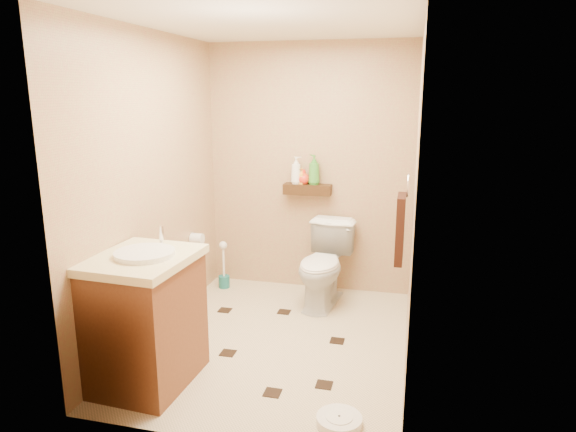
# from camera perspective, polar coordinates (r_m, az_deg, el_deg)

# --- Properties ---
(ground) EXTENTS (2.50, 2.50, 0.00)m
(ground) POSITION_cam_1_polar(r_m,az_deg,el_deg) (4.21, -1.26, -13.73)
(ground) COLOR beige
(ground) RESTS_ON ground
(wall_back) EXTENTS (2.00, 0.04, 2.40)m
(wall_back) POSITION_cam_1_polar(r_m,az_deg,el_deg) (5.01, 2.38, 5.17)
(wall_back) COLOR tan
(wall_back) RESTS_ON ground
(wall_front) EXTENTS (2.00, 0.04, 2.40)m
(wall_front) POSITION_cam_1_polar(r_m,az_deg,el_deg) (2.66, -8.39, -2.49)
(wall_front) COLOR tan
(wall_front) RESTS_ON ground
(wall_left) EXTENTS (0.04, 2.50, 2.40)m
(wall_left) POSITION_cam_1_polar(r_m,az_deg,el_deg) (4.18, -14.73, 3.07)
(wall_left) COLOR tan
(wall_left) RESTS_ON ground
(wall_right) EXTENTS (0.04, 2.50, 2.40)m
(wall_right) POSITION_cam_1_polar(r_m,az_deg,el_deg) (3.68, 13.85, 1.75)
(wall_right) COLOR tan
(wall_right) RESTS_ON ground
(ceiling) EXTENTS (2.00, 2.50, 0.02)m
(ceiling) POSITION_cam_1_polar(r_m,az_deg,el_deg) (3.77, -1.46, 20.73)
(ceiling) COLOR silver
(ceiling) RESTS_ON wall_back
(wall_shelf) EXTENTS (0.46, 0.14, 0.10)m
(wall_shelf) POSITION_cam_1_polar(r_m,az_deg,el_deg) (4.96, 2.17, 2.99)
(wall_shelf) COLOR #3A240F
(wall_shelf) RESTS_ON wall_back
(floor_accents) EXTENTS (1.20, 1.37, 0.01)m
(floor_accents) POSITION_cam_1_polar(r_m,az_deg,el_deg) (4.15, -1.27, -14.12)
(floor_accents) COLOR black
(floor_accents) RESTS_ON ground
(toilet) EXTENTS (0.51, 0.79, 0.76)m
(toilet) POSITION_cam_1_polar(r_m,az_deg,el_deg) (4.76, 4.02, -5.45)
(toilet) COLOR white
(toilet) RESTS_ON ground
(vanity) EXTENTS (0.65, 0.77, 1.04)m
(vanity) POSITION_cam_1_polar(r_m,az_deg,el_deg) (3.62, -15.48, -10.83)
(vanity) COLOR brown
(vanity) RESTS_ON ground
(bathroom_scale) EXTENTS (0.33, 0.33, 0.06)m
(bathroom_scale) POSITION_cam_1_polar(r_m,az_deg,el_deg) (3.30, 5.70, -21.66)
(bathroom_scale) COLOR white
(bathroom_scale) RESTS_ON ground
(toilet_brush) EXTENTS (0.11, 0.11, 0.49)m
(toilet_brush) POSITION_cam_1_polar(r_m,az_deg,el_deg) (5.25, -7.14, -6.13)
(toilet_brush) COLOR #196567
(toilet_brush) RESTS_ON ground
(towel_ring) EXTENTS (0.12, 0.30, 0.76)m
(towel_ring) POSITION_cam_1_polar(r_m,az_deg,el_deg) (3.98, 12.42, -1.06)
(towel_ring) COLOR silver
(towel_ring) RESTS_ON wall_right
(toilet_paper) EXTENTS (0.12, 0.11, 0.12)m
(toilet_paper) POSITION_cam_1_polar(r_m,az_deg,el_deg) (4.86, -10.08, -2.54)
(toilet_paper) COLOR white
(toilet_paper) RESTS_ON wall_left
(bottle_a) EXTENTS (0.11, 0.11, 0.26)m
(bottle_a) POSITION_cam_1_polar(r_m,az_deg,el_deg) (4.96, 0.90, 5.12)
(bottle_a) COLOR white
(bottle_a) RESTS_ON wall_shelf
(bottle_b) EXTENTS (0.09, 0.10, 0.15)m
(bottle_b) POSITION_cam_1_polar(r_m,az_deg,el_deg) (4.95, 1.55, 4.46)
(bottle_b) COLOR #F39F33
(bottle_b) RESTS_ON wall_shelf
(bottle_c) EXTENTS (0.13, 0.13, 0.14)m
(bottle_c) POSITION_cam_1_polar(r_m,az_deg,el_deg) (4.95, 1.80, 4.38)
(bottle_c) COLOR red
(bottle_c) RESTS_ON wall_shelf
(bottle_d) EXTENTS (0.15, 0.15, 0.29)m
(bottle_d) POSITION_cam_1_polar(r_m,az_deg,el_deg) (4.92, 2.92, 5.17)
(bottle_d) COLOR #3A882D
(bottle_d) RESTS_ON wall_shelf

